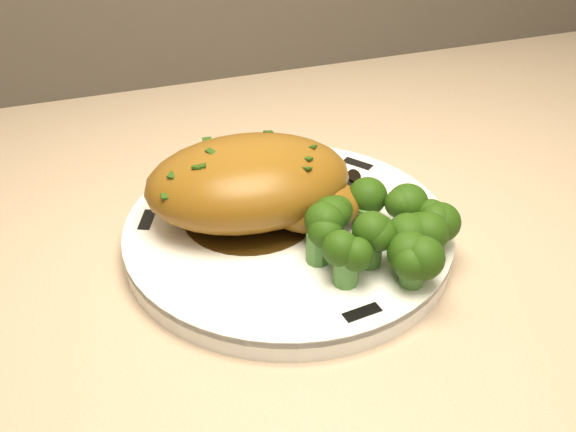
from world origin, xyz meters
name	(u,v)px	position (x,y,z in m)	size (l,w,h in m)	color
plate	(288,235)	(-0.45, 1.65, 0.87)	(0.27, 0.27, 0.02)	white
rim_accent_0	(358,164)	(-0.36, 1.72, 0.88)	(0.03, 0.01, 0.00)	black
rim_accent_1	(147,220)	(-0.56, 1.69, 0.88)	(0.03, 0.01, 0.00)	black
rim_accent_2	(362,313)	(-0.43, 1.53, 0.88)	(0.03, 0.01, 0.00)	black
gravy_pool	(250,215)	(-0.47, 1.67, 0.88)	(0.11, 0.11, 0.00)	#352209
chicken_breast	(256,185)	(-0.47, 1.67, 0.91)	(0.17, 0.12, 0.06)	#925E19
mushroom_pile	(323,192)	(-0.41, 1.68, 0.88)	(0.08, 0.06, 0.02)	black
broccoli_florets	(380,229)	(-0.40, 1.59, 0.90)	(0.12, 0.10, 0.04)	#4E8A3A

